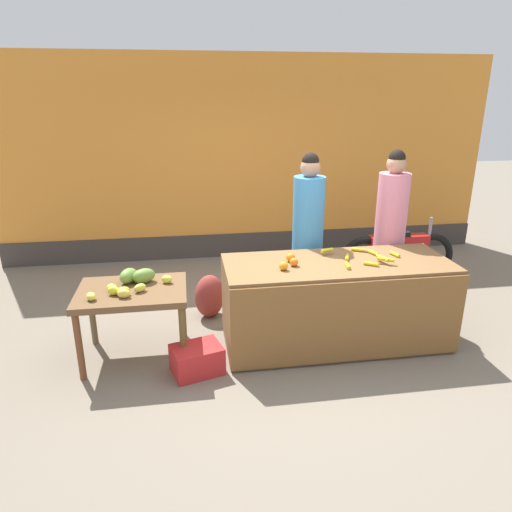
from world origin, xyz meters
TOP-DOWN VIEW (x-y plane):
  - ground_plane at (0.00, 0.00)m, footprint 24.00×24.00m
  - market_wall_back at (0.00, 2.89)m, footprint 7.34×0.23m
  - fruit_stall_counter at (0.47, -0.01)m, footprint 2.22×0.88m
  - side_table_wooden at (-1.50, 0.00)m, footprint 1.00×0.74m
  - banana_bunch_pile at (0.76, 0.03)m, footprint 0.77×0.55m
  - orange_pile at (-0.03, -0.03)m, footprint 0.20×0.30m
  - mango_papaya_pile at (-1.50, 0.08)m, footprint 0.76×0.58m
  - vendor_woman_blue_shirt at (0.34, 0.68)m, footprint 0.34×0.34m
  - vendor_woman_pink_shirt at (1.27, 0.64)m, footprint 0.34×0.34m
  - parked_motorcycle at (1.78, 1.41)m, footprint 1.60×0.18m
  - produce_crate at (-0.94, -0.37)m, footprint 0.51×0.43m
  - produce_sack at (-0.76, 0.75)m, footprint 0.47×0.46m

SIDE VIEW (x-z plane):
  - ground_plane at x=0.00m, z-range 0.00..0.00m
  - produce_crate at x=-0.94m, z-range 0.00..0.26m
  - produce_sack at x=-0.76m, z-range 0.00..0.50m
  - parked_motorcycle at x=1.78m, z-range -0.04..0.84m
  - fruit_stall_counter at x=0.47m, z-range 0.00..0.86m
  - side_table_wooden at x=-1.50m, z-range 0.26..0.97m
  - mango_papaya_pile at x=-1.50m, z-range 0.69..0.83m
  - banana_bunch_pile at x=0.76m, z-range 0.86..0.92m
  - orange_pile at x=-0.03m, z-range 0.86..0.95m
  - vendor_woman_blue_shirt at x=0.34m, z-range 0.01..1.84m
  - vendor_woman_pink_shirt at x=1.27m, z-range 0.01..1.86m
  - market_wall_back at x=0.00m, z-range -0.03..2.93m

